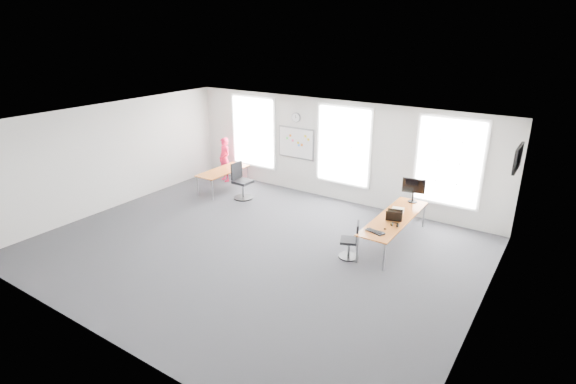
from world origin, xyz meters
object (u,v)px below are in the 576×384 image
Objects in this scene: keyboard at (375,232)px; headphones at (395,225)px; person at (225,159)px; desk_left at (223,172)px; desk_right at (394,219)px; chair_right at (351,242)px; monitor at (414,188)px; chair_left at (241,183)px.

keyboard is 2.40× the size of headphones.
desk_left is at bearing -30.31° from person.
desk_left is 6.21m from headphones.
chair_right reaches higher than desk_right.
headphones is at bearing -94.76° from monitor.
monitor is at bearing 89.08° from desk_right.
chair_left is at bearing -13.77° from desk_left.
desk_right is 5.95m from desk_left.
desk_right is 1.03m from keyboard.
chair_left reaches higher than keyboard.
chair_right is (-0.53, -1.20, -0.26)m from desk_right.
monitor is at bearing -80.17° from chair_left.
desk_left is at bearing -131.06° from chair_right.
keyboard is at bearing 87.53° from chair_right.
desk_right is 1.54× the size of desk_left.
chair_right is at bearing -1.08° from person.
chair_right is at bearing -113.54° from monitor.
monitor reaches higher than chair_right.
desk_right is at bearing 133.40° from chair_right.
chair_right is 4.90× the size of headphones.
headphones is at bearing 111.28° from chair_right.
chair_left is 1.81m from person.
person reaches higher than chair_right.
monitor is (6.52, -0.15, 0.32)m from person.
desk_left is 5.99m from monitor.
desk_right is 6.67× the size of keyboard.
keyboard is 0.66× the size of monitor.
keyboard is (-0.07, -1.03, 0.05)m from desk_right.
headphones is at bearing 6.59° from person.
person is at bearing 127.68° from desk_left.
headphones is (6.11, -1.09, 0.12)m from desk_left.
desk_right is 4.40× the size of monitor.
headphones is at bearing -99.00° from chair_left.
monitor is (5.94, 0.60, 0.46)m from desk_left.
person is at bearing 144.61° from headphones.
chair_left is 1.73× the size of monitor.
chair_right is 0.58× the size of person.
chair_left is at bearing -11.17° from person.
desk_left is at bearing 175.23° from monitor.
chair_right is 1.07m from headphones.
chair_right is 4.74m from chair_left.
desk_left is 10.43× the size of headphones.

